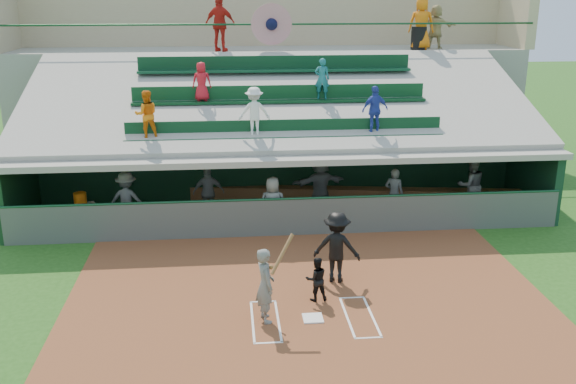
{
  "coord_description": "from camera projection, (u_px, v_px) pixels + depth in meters",
  "views": [
    {
      "loc": [
        -1.71,
        -12.26,
        6.79
      ],
      "look_at": [
        -0.2,
        3.5,
        1.8
      ],
      "focal_mm": 40.0,
      "sensor_mm": 36.0,
      "label": 1
    }
  ],
  "objects": [
    {
      "name": "dugout_player_f",
      "position": [
        471.0,
        185.0,
        20.14
      ],
      "size": [
        0.93,
        0.76,
        1.81
      ],
      "primitive_type": "imported",
      "rotation": [
        0.0,
        0.0,
        3.23
      ],
      "color": "#535651",
      "rests_on": "dugout_floor"
    },
    {
      "name": "water_cooler",
      "position": [
        80.0,
        199.0,
        18.99
      ],
      "size": [
        0.38,
        0.38,
        0.38
      ],
      "primitive_type": "cylinder",
      "color": "orange",
      "rests_on": "white_table"
    },
    {
      "name": "dugout_player_e",
      "position": [
        394.0,
        194.0,
        19.67
      ],
      "size": [
        0.69,
        0.6,
        1.58
      ],
      "primitive_type": "imported",
      "rotation": [
        0.0,
        0.0,
        2.67
      ],
      "color": "#5B5E58",
      "rests_on": "dugout_floor"
    },
    {
      "name": "dugout_bench",
      "position": [
        289.0,
        194.0,
        21.48
      ],
      "size": [
        15.61,
        2.82,
        0.47
      ],
      "primitive_type": "cube",
      "rotation": [
        0.0,
        0.0,
        -0.15
      ],
      "color": "#905D34",
      "rests_on": "dugout_floor"
    },
    {
      "name": "catcher",
      "position": [
        316.0,
        279.0,
        14.53
      ],
      "size": [
        0.55,
        0.45,
        1.04
      ],
      "primitive_type": "imported",
      "rotation": [
        0.0,
        0.0,
        3.26
      ],
      "color": "black",
      "rests_on": "dirt_slab"
    },
    {
      "name": "dugout_floor",
      "position": [
        285.0,
        215.0,
        20.24
      ],
      "size": [
        16.0,
        3.5,
        0.04
      ],
      "primitive_type": "cube",
      "color": "gray",
      "rests_on": "ground"
    },
    {
      "name": "white_table",
      "position": [
        84.0,
        216.0,
        19.11
      ],
      "size": [
        0.92,
        0.82,
        0.66
      ],
      "primitive_type": "cube",
      "rotation": [
        0.0,
        0.0,
        0.42
      ],
      "color": "white",
      "rests_on": "dugout_floor"
    },
    {
      "name": "concourse_staff_c",
      "position": [
        436.0,
        27.0,
        25.04
      ],
      "size": [
        1.63,
        0.96,
        1.67
      ],
      "primitive_type": "imported",
      "rotation": [
        0.0,
        0.0,
        2.82
      ],
      "color": "tan",
      "rests_on": "concourse_slab"
    },
    {
      "name": "batters_box_chalk",
      "position": [
        313.0,
        319.0,
        13.83
      ],
      "size": [
        2.65,
        1.85,
        0.01
      ],
      "color": "silver",
      "rests_on": "dirt_slab"
    },
    {
      "name": "home_plate",
      "position": [
        313.0,
        318.0,
        13.82
      ],
      "size": [
        0.43,
        0.43,
        0.03
      ],
      "primitive_type": "cube",
      "color": "white",
      "rests_on": "dirt_slab"
    },
    {
      "name": "ground",
      "position": [
        313.0,
        320.0,
        13.83
      ],
      "size": [
        100.0,
        100.0,
        0.0
      ],
      "primitive_type": "plane",
      "color": "#204E16",
      "rests_on": "ground"
    },
    {
      "name": "dugout_player_a",
      "position": [
        127.0,
        200.0,
        18.92
      ],
      "size": [
        1.16,
        0.77,
        1.69
      ],
      "primitive_type": "imported",
      "rotation": [
        0.0,
        0.0,
        3.01
      ],
      "color": "#535550",
      "rests_on": "dugout_floor"
    },
    {
      "name": "concourse_slab",
      "position": [
        269.0,
        106.0,
        25.96
      ],
      "size": [
        20.0,
        3.0,
        4.6
      ],
      "primitive_type": "cube",
      "color": "gray",
      "rests_on": "ground"
    },
    {
      "name": "home_umpire",
      "position": [
        337.0,
        247.0,
        15.4
      ],
      "size": [
        1.27,
        0.95,
        1.75
      ],
      "primitive_type": "imported",
      "rotation": [
        0.0,
        0.0,
        2.85
      ],
      "color": "black",
      "rests_on": "dirt_slab"
    },
    {
      "name": "dugout_player_c",
      "position": [
        273.0,
        204.0,
        18.59
      ],
      "size": [
        0.86,
        0.62,
        1.64
      ],
      "primitive_type": "imported",
      "rotation": [
        0.0,
        0.0,
        3.01
      ],
      "color": "#61645E",
      "rests_on": "dugout_floor"
    },
    {
      "name": "trash_bin",
      "position": [
        419.0,
        38.0,
        24.57
      ],
      "size": [
        0.58,
        0.58,
        0.87
      ],
      "primitive_type": "cylinder",
      "color": "black",
      "rests_on": "concourse_slab"
    },
    {
      "name": "concourse_staff_b",
      "position": [
        421.0,
        23.0,
        24.4
      ],
      "size": [
        1.1,
        0.87,
        1.97
      ],
      "primitive_type": "imported",
      "rotation": [
        0.0,
        0.0,
        2.86
      ],
      "color": "orange",
      "rests_on": "concourse_slab"
    },
    {
      "name": "dirt_slab",
      "position": [
        310.0,
        308.0,
        14.31
      ],
      "size": [
        11.0,
        9.0,
        0.02
      ],
      "primitive_type": "cube",
      "color": "brown",
      "rests_on": "ground"
    },
    {
      "name": "concourse_staff_a",
      "position": [
        220.0,
        24.0,
        23.69
      ],
      "size": [
        1.28,
        0.92,
        2.01
      ],
      "primitive_type": "imported",
      "rotation": [
        0.0,
        0.0,
        2.73
      ],
      "color": "red",
      "rests_on": "concourse_slab"
    },
    {
      "name": "dugout_player_d",
      "position": [
        320.0,
        185.0,
        20.07
      ],
      "size": [
        1.81,
        0.93,
        1.87
      ],
      "primitive_type": "imported",
      "rotation": [
        0.0,
        0.0,
        3.37
      ],
      "color": "#575A55",
      "rests_on": "dugout_floor"
    },
    {
      "name": "grandstand",
      "position": [
        275.0,
        122.0,
        23.13
      ],
      "size": [
        20.4,
        10.4,
        7.8
      ],
      "color": "#515651",
      "rests_on": "ground"
    },
    {
      "name": "dugout_player_b",
      "position": [
        209.0,
        192.0,
        19.71
      ],
      "size": [
        0.98,
        0.44,
        1.64
      ],
      "primitive_type": "imported",
      "rotation": [
        0.0,
        0.0,
        3.19
      ],
      "color": "#62645E",
      "rests_on": "dugout_floor"
    },
    {
      "name": "batter_at_plate",
      "position": [
        265.0,
        284.0,
        13.53
      ],
      "size": [
        0.89,
        0.76,
        1.95
      ],
      "color": "#5C5F59",
      "rests_on": "dirt_slab"
    }
  ]
}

